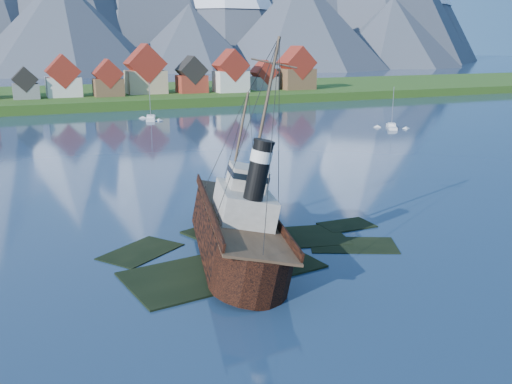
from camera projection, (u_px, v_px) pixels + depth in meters
name	position (u px, v px, depth m)	size (l,w,h in m)	color
ground	(244.00, 259.00, 56.43)	(1400.00, 1400.00, 0.00)	#1A2F4A
shoal	(252.00, 252.00, 59.11)	(31.71, 21.24, 1.14)	black
shore_bank	(67.00, 101.00, 207.16)	(600.00, 80.00, 3.20)	#214413
seawall	(80.00, 112.00, 173.46)	(600.00, 2.50, 2.00)	#3F3D38
tugboat_wreck	(226.00, 223.00, 58.12)	(6.71, 28.89, 22.89)	black
sailboat_d	(392.00, 127.00, 141.63)	(5.62, 7.73, 10.66)	silver
sailboat_e	(151.00, 119.00, 157.24)	(4.60, 9.59, 10.80)	silver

